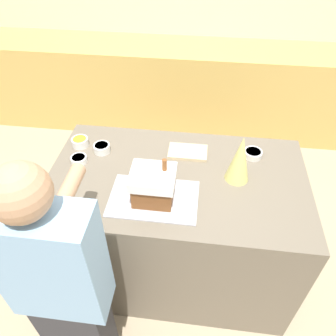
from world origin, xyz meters
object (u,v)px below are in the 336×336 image
at_px(candy_bowl_center_rear, 253,153).
at_px(cookbook, 188,152).
at_px(candy_bowl_near_tray_left, 79,159).
at_px(decorative_tree, 240,159).
at_px(baking_tray, 154,198).
at_px(candy_bowl_behind_tray, 80,142).
at_px(gingerbread_house, 153,185).
at_px(candy_bowl_far_right, 102,148).
at_px(person, 65,293).

xyz_separation_m(candy_bowl_center_rear, cookbook, (-0.39, -0.02, -0.01)).
bearing_deg(candy_bowl_near_tray_left, candy_bowl_center_rear, 9.90).
bearing_deg(decorative_tree, cookbook, 147.49).
height_order(baking_tray, candy_bowl_behind_tray, candy_bowl_behind_tray).
distance_m(candy_bowl_near_tray_left, candy_bowl_behind_tray, 0.16).
xyz_separation_m(gingerbread_house, candy_bowl_far_right, (-0.37, 0.35, -0.07)).
height_order(candy_bowl_far_right, cookbook, candy_bowl_far_right).
bearing_deg(decorative_tree, candy_bowl_far_right, 170.48).
bearing_deg(candy_bowl_far_right, candy_bowl_behind_tray, 164.48).
relative_size(gingerbread_house, person, 0.16).
bearing_deg(baking_tray, candy_bowl_far_right, 136.91).
height_order(candy_bowl_far_right, candy_bowl_center_rear, candy_bowl_far_right).
distance_m(gingerbread_house, decorative_tree, 0.48).
relative_size(candy_bowl_far_right, cookbook, 0.42).
height_order(baking_tray, gingerbread_house, gingerbread_house).
bearing_deg(decorative_tree, person, -136.24).
bearing_deg(candy_bowl_far_right, gingerbread_house, -43.05).
relative_size(candy_bowl_near_tray_left, person, 0.06).
bearing_deg(baking_tray, cookbook, 69.70).
xyz_separation_m(candy_bowl_center_rear, candy_bowl_behind_tray, (-1.06, -0.03, 0.01)).
bearing_deg(baking_tray, candy_bowl_center_rear, 37.90).
bearing_deg(person, candy_bowl_near_tray_left, 102.33).
xyz_separation_m(decorative_tree, candy_bowl_far_right, (-0.81, 0.14, -0.11)).
relative_size(candy_bowl_center_rear, person, 0.07).
height_order(gingerbread_house, candy_bowl_center_rear, gingerbread_house).
distance_m(baking_tray, cookbook, 0.42).
bearing_deg(candy_bowl_far_right, cookbook, 5.22).
bearing_deg(candy_bowl_near_tray_left, cookbook, 14.04).
height_order(candy_bowl_near_tray_left, candy_bowl_behind_tray, candy_bowl_behind_tray).
bearing_deg(candy_bowl_center_rear, gingerbread_house, -142.09).
relative_size(gingerbread_house, candy_bowl_far_right, 2.45).
bearing_deg(candy_bowl_near_tray_left, gingerbread_house, -26.36).
xyz_separation_m(candy_bowl_near_tray_left, person, (0.16, -0.75, -0.13)).
distance_m(decorative_tree, candy_bowl_near_tray_left, 0.92).
relative_size(decorative_tree, person, 0.18).
bearing_deg(person, baking_tray, 57.83).
height_order(candy_bowl_near_tray_left, person, person).
relative_size(baking_tray, candy_bowl_behind_tray, 4.58).
distance_m(gingerbread_house, candy_bowl_behind_tray, 0.66).
distance_m(candy_bowl_far_right, candy_bowl_behind_tray, 0.16).
distance_m(candy_bowl_behind_tray, cookbook, 0.67).
height_order(decorative_tree, candy_bowl_near_tray_left, decorative_tree).
bearing_deg(cookbook, baking_tray, -110.30).
distance_m(candy_bowl_behind_tray, person, 0.93).
bearing_deg(person, cookbook, 62.73).
relative_size(baking_tray, person, 0.30).
distance_m(decorative_tree, candy_bowl_center_rear, 0.26).
bearing_deg(person, decorative_tree, 43.76).
relative_size(baking_tray, cookbook, 1.98).
distance_m(decorative_tree, cookbook, 0.36).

